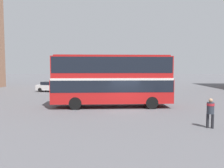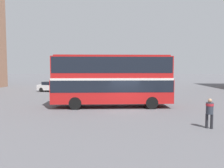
# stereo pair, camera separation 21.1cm
# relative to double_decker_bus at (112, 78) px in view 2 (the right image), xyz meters

# --- Properties ---
(ground_plane) EXTENTS (240.00, 240.00, 0.00)m
(ground_plane) POSITION_rel_double_decker_bus_xyz_m (1.19, -1.13, -2.71)
(ground_plane) COLOR #5B5B60
(double_decker_bus) EXTENTS (10.86, 3.25, 4.72)m
(double_decker_bus) POSITION_rel_double_decker_bus_xyz_m (0.00, 0.00, 0.00)
(double_decker_bus) COLOR red
(double_decker_bus) RESTS_ON ground_plane
(pedestrian_foreground) EXTENTS (0.60, 0.60, 1.78)m
(pedestrian_foreground) POSITION_rel_double_decker_bus_xyz_m (5.93, -7.01, -1.62)
(pedestrian_foreground) COLOR #232328
(pedestrian_foreground) RESTS_ON ground_plane
(parked_car_kerb_near) EXTENTS (4.35, 2.79, 1.53)m
(parked_car_kerb_near) POSITION_rel_double_decker_bus_xyz_m (-9.66, 13.17, -1.93)
(parked_car_kerb_near) COLOR silver
(parked_car_kerb_near) RESTS_ON ground_plane
(parked_car_kerb_far) EXTENTS (4.69, 2.41, 1.66)m
(parked_car_kerb_far) POSITION_rel_double_decker_bus_xyz_m (-3.77, 9.86, -1.88)
(parked_car_kerb_far) COLOR black
(parked_car_kerb_far) RESTS_ON ground_plane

